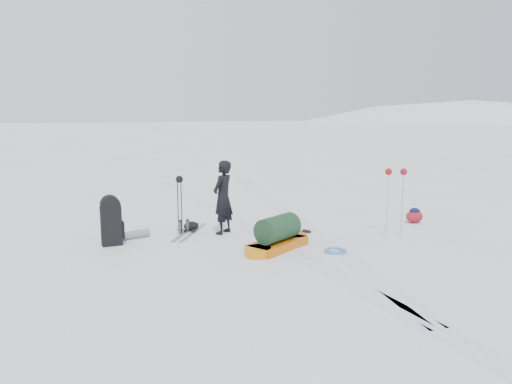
# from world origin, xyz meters

# --- Properties ---
(ground) EXTENTS (200.00, 200.00, 0.00)m
(ground) POSITION_xyz_m (0.00, 0.00, 0.00)
(ground) COLOR white
(ground) RESTS_ON ground
(ski_tracks) EXTENTS (3.38, 17.97, 0.01)m
(ski_tracks) POSITION_xyz_m (0.61, 0.88, 0.00)
(ski_tracks) COLOR silver
(ski_tracks) RESTS_ON ground
(skier) EXTENTS (0.69, 0.67, 1.59)m
(skier) POSITION_xyz_m (-0.73, 0.62, 0.80)
(skier) COLOR black
(skier) RESTS_ON ground
(pulk_sled) EXTENTS (1.72, 1.31, 0.66)m
(pulk_sled) POSITION_xyz_m (-0.10, -0.93, 0.25)
(pulk_sled) COLOR #C95C0B
(pulk_sled) RESTS_ON ground
(expedition_rucksack) EXTENTS (1.01, 0.67, 1.00)m
(expedition_rucksack) POSITION_xyz_m (-3.01, 0.53, 0.46)
(expedition_rucksack) COLOR black
(expedition_rucksack) RESTS_ON ground
(ski_poles_black) EXTENTS (0.18, 0.16, 1.28)m
(ski_poles_black) POSITION_xyz_m (-1.62, 0.89, 1.04)
(ski_poles_black) COLOR black
(ski_poles_black) RESTS_ON ground
(ski_poles_silver) EXTENTS (0.44, 0.26, 1.44)m
(ski_poles_silver) POSITION_xyz_m (2.64, -0.79, 1.21)
(ski_poles_silver) COLOR silver
(ski_poles_silver) RESTS_ON ground
(touring_skis_grey) EXTENTS (1.11, 1.61, 0.06)m
(touring_skis_grey) POSITION_xyz_m (-1.40, 0.97, 0.01)
(touring_skis_grey) COLOR #9B9EA3
(touring_skis_grey) RESTS_ON ground
(touring_skis_white) EXTENTS (1.20, 1.79, 0.07)m
(touring_skis_white) POSITION_xyz_m (0.89, -0.03, 0.02)
(touring_skis_white) COLOR white
(touring_skis_white) RESTS_ON ground
(rope_coil) EXTENTS (0.55, 0.55, 0.05)m
(rope_coil) POSITION_xyz_m (0.85, -1.48, 0.03)
(rope_coil) COLOR #5185C5
(rope_coil) RESTS_ON ground
(small_daypack) EXTENTS (0.47, 0.39, 0.36)m
(small_daypack) POSITION_xyz_m (3.83, 0.05, 0.17)
(small_daypack) COLOR maroon
(small_daypack) RESTS_ON ground
(thermos_pair) EXTENTS (0.29, 0.22, 0.31)m
(thermos_pair) POSITION_xyz_m (-1.54, 0.95, 0.15)
(thermos_pair) COLOR slate
(thermos_pair) RESTS_ON ground
(stuff_sack) EXTENTS (0.40, 0.36, 0.21)m
(stuff_sack) POSITION_xyz_m (-1.33, 1.10, 0.10)
(stuff_sack) COLOR black
(stuff_sack) RESTS_ON ground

